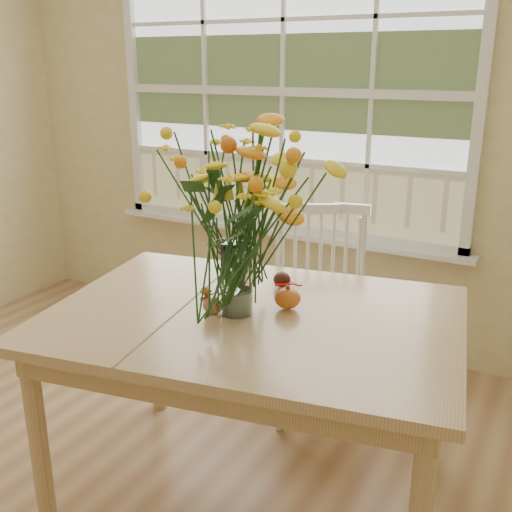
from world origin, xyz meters
The scene contains 8 objects.
wall_back centered at (0.00, 2.25, 1.35)m, with size 4.00×0.02×2.70m, color #D5C288.
window centered at (0.00, 2.21, 1.53)m, with size 2.42×0.12×1.74m.
dining_table centered at (0.62, 0.72, 0.73)m, with size 1.69×1.34×0.82m.
windsor_chair centered at (0.58, 1.51, 0.57)m, with size 0.63×0.63×1.02m.
flower_vase centered at (0.57, 0.69, 1.22)m, with size 0.56×0.56×0.66m.
pumpkin centered at (0.72, 0.82, 0.86)m, with size 0.10×0.10×0.08m, color #E0561A.
turkey_figurine centered at (0.50, 0.62, 0.86)m, with size 0.08×0.06×0.10m.
dark_gourd centered at (0.60, 1.01, 0.85)m, with size 0.13×0.07×0.07m.
Camera 1 is at (1.63, -1.10, 1.72)m, focal length 42.00 mm.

